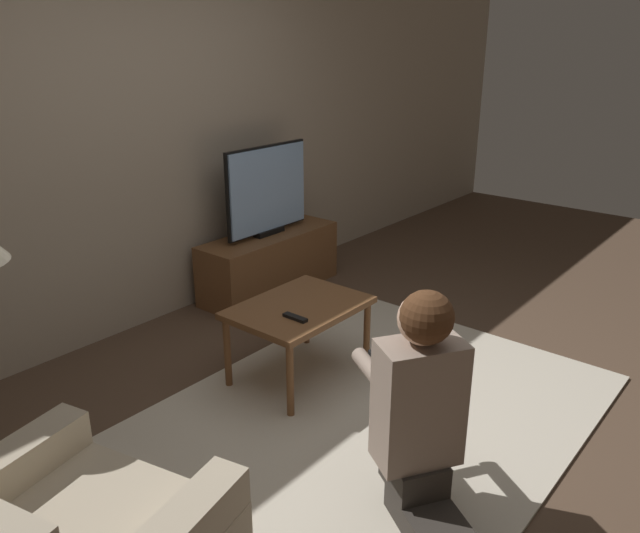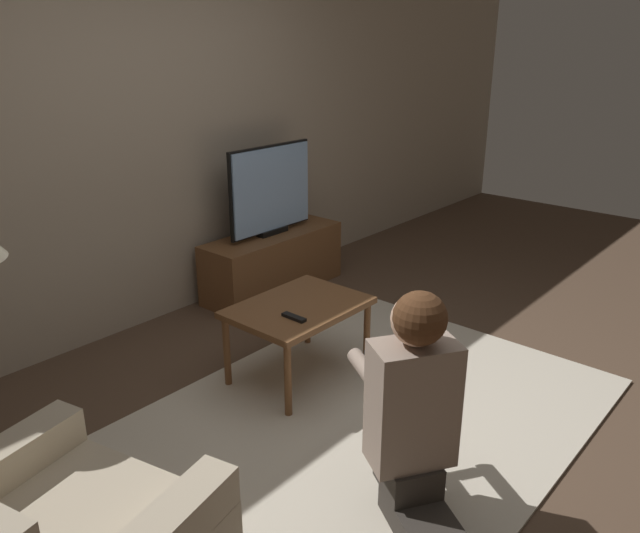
{
  "view_description": "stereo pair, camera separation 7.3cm",
  "coord_description": "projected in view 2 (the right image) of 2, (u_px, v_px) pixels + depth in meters",
  "views": [
    {
      "loc": [
        -2.37,
        -1.6,
        1.91
      ],
      "look_at": [
        0.23,
        0.55,
        0.66
      ],
      "focal_mm": 35.0,
      "sensor_mm": 36.0,
      "label": 1
    },
    {
      "loc": [
        -2.32,
        -1.65,
        1.91
      ],
      "look_at": [
        0.23,
        0.55,
        0.66
      ],
      "focal_mm": 35.0,
      "sensor_mm": 36.0,
      "label": 2
    }
  ],
  "objects": [
    {
      "name": "ground_plane",
      "position": [
        369.0,
        416.0,
        3.32
      ],
      "size": [
        10.0,
        10.0,
        0.0
      ],
      "primitive_type": "plane",
      "color": "brown"
    },
    {
      "name": "wall_back",
      "position": [
        136.0,
        135.0,
        4.05
      ],
      "size": [
        10.0,
        0.06,
        2.6
      ],
      "color": "tan",
      "rests_on": "ground_plane"
    },
    {
      "name": "rug",
      "position": [
        369.0,
        415.0,
        3.32
      ],
      "size": [
        2.56,
        1.92,
        0.02
      ],
      "color": "beige",
      "rests_on": "ground_plane"
    },
    {
      "name": "tv_stand",
      "position": [
        273.0,
        262.0,
        4.89
      ],
      "size": [
        1.19,
        0.4,
        0.47
      ],
      "color": "brown",
      "rests_on": "ground_plane"
    },
    {
      "name": "tv",
      "position": [
        271.0,
        190.0,
        4.7
      ],
      "size": [
        0.81,
        0.08,
        0.68
      ],
      "color": "black",
      "rests_on": "tv_stand"
    },
    {
      "name": "coffee_table",
      "position": [
        298.0,
        313.0,
        3.57
      ],
      "size": [
        0.77,
        0.56,
        0.47
      ],
      "color": "brown",
      "rests_on": "ground_plane"
    },
    {
      "name": "person_kneeling",
      "position": [
        414.0,
        408.0,
        2.47
      ],
      "size": [
        0.64,
        0.81,
        1.0
      ],
      "rotation": [
        0.0,
        0.0,
        2.57
      ],
      "color": "#332D28",
      "rests_on": "rug"
    },
    {
      "name": "remote",
      "position": [
        294.0,
        317.0,
        3.37
      ],
      "size": [
        0.04,
        0.15,
        0.02
      ],
      "color": "black",
      "rests_on": "coffee_table"
    }
  ]
}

